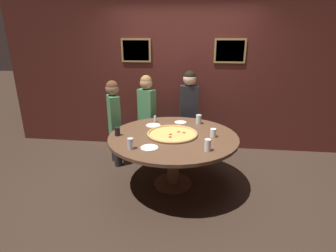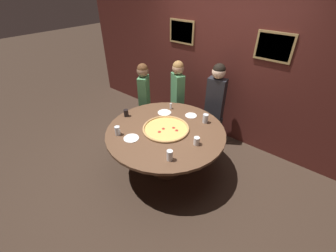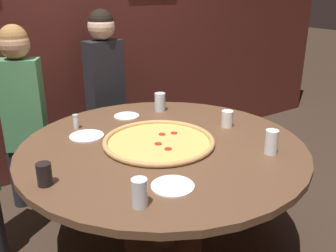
{
  "view_description": "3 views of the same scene",
  "coord_description": "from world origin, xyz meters",
  "px_view_note": "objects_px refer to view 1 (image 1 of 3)",
  "views": [
    {
      "loc": [
        0.32,
        -3.21,
        1.96
      ],
      "look_at": [
        -0.07,
        -0.04,
        0.88
      ],
      "focal_mm": 28.0,
      "sensor_mm": 36.0,
      "label": 1
    },
    {
      "loc": [
        1.69,
        -2.01,
        2.57
      ],
      "look_at": [
        0.0,
        0.05,
        0.79
      ],
      "focal_mm": 24.0,
      "sensor_mm": 36.0,
      "label": 2
    },
    {
      "loc": [
        -1.11,
        -1.72,
        1.64
      ],
      "look_at": [
        0.05,
        0.02,
        0.84
      ],
      "focal_mm": 40.0,
      "sensor_mm": 36.0,
      "label": 3
    }
  ],
  "objects_px": {
    "condiment_shaker": "(155,119)",
    "white_plate_near_front": "(149,148)",
    "dining_table": "(173,144)",
    "drink_cup_by_shaker": "(130,144)",
    "white_plate_far_back": "(153,125)",
    "diner_side_right": "(189,108)",
    "white_plate_beside_cup": "(180,122)",
    "diner_side_left": "(147,111)",
    "drink_cup_beside_pizza": "(117,131)",
    "drink_cup_near_right": "(213,133)",
    "drink_cup_far_left": "(199,119)",
    "drink_cup_centre_back": "(208,145)",
    "diner_far_right": "(114,118)",
    "giant_pizza": "(172,134)"
  },
  "relations": [
    {
      "from": "drink_cup_by_shaker",
      "to": "white_plate_beside_cup",
      "type": "relative_size",
      "value": 0.72
    },
    {
      "from": "drink_cup_near_right",
      "to": "dining_table",
      "type": "bearing_deg",
      "value": -179.23
    },
    {
      "from": "dining_table",
      "to": "white_plate_far_back",
      "type": "xyz_separation_m",
      "value": [
        -0.33,
        0.36,
        0.12
      ]
    },
    {
      "from": "drink_cup_centre_back",
      "to": "diner_side_right",
      "type": "distance_m",
      "value": 1.6
    },
    {
      "from": "drink_cup_far_left",
      "to": "drink_cup_by_shaker",
      "type": "distance_m",
      "value": 1.29
    },
    {
      "from": "white_plate_far_back",
      "to": "diner_side_right",
      "type": "relative_size",
      "value": 0.15
    },
    {
      "from": "drink_cup_near_right",
      "to": "diner_far_right",
      "type": "bearing_deg",
      "value": 159.45
    },
    {
      "from": "dining_table",
      "to": "white_plate_far_back",
      "type": "distance_m",
      "value": 0.51
    },
    {
      "from": "drink_cup_far_left",
      "to": "white_plate_beside_cup",
      "type": "bearing_deg",
      "value": 175.07
    },
    {
      "from": "giant_pizza",
      "to": "white_plate_beside_cup",
      "type": "distance_m",
      "value": 0.54
    },
    {
      "from": "drink_cup_centre_back",
      "to": "white_plate_far_back",
      "type": "distance_m",
      "value": 1.12
    },
    {
      "from": "drink_cup_far_left",
      "to": "drink_cup_centre_back",
      "type": "height_order",
      "value": "drink_cup_centre_back"
    },
    {
      "from": "drink_cup_beside_pizza",
      "to": "diner_side_left",
      "type": "xyz_separation_m",
      "value": [
        0.18,
        1.09,
        -0.01
      ]
    },
    {
      "from": "white_plate_beside_cup",
      "to": "white_plate_near_front",
      "type": "bearing_deg",
      "value": -105.97
    },
    {
      "from": "white_plate_far_back",
      "to": "white_plate_beside_cup",
      "type": "bearing_deg",
      "value": 26.79
    },
    {
      "from": "drink_cup_centre_back",
      "to": "drink_cup_near_right",
      "type": "height_order",
      "value": "drink_cup_centre_back"
    },
    {
      "from": "drink_cup_far_left",
      "to": "diner_far_right",
      "type": "distance_m",
      "value": 1.31
    },
    {
      "from": "giant_pizza",
      "to": "drink_cup_far_left",
      "type": "relative_size",
      "value": 4.93
    },
    {
      "from": "dining_table",
      "to": "drink_cup_far_left",
      "type": "xyz_separation_m",
      "value": [
        0.33,
        0.53,
        0.19
      ]
    },
    {
      "from": "white_plate_near_front",
      "to": "white_plate_far_back",
      "type": "relative_size",
      "value": 0.97
    },
    {
      "from": "white_plate_beside_cup",
      "to": "diner_far_right",
      "type": "relative_size",
      "value": 0.13
    },
    {
      "from": "drink_cup_centre_back",
      "to": "condiment_shaker",
      "type": "height_order",
      "value": "drink_cup_centre_back"
    },
    {
      "from": "dining_table",
      "to": "white_plate_near_front",
      "type": "xyz_separation_m",
      "value": [
        -0.23,
        -0.45,
        0.12
      ]
    },
    {
      "from": "white_plate_near_front",
      "to": "diner_side_right",
      "type": "xyz_separation_m",
      "value": [
        0.39,
        1.57,
        0.08
      ]
    },
    {
      "from": "drink_cup_centre_back",
      "to": "white_plate_far_back",
      "type": "height_order",
      "value": "drink_cup_centre_back"
    },
    {
      "from": "drink_cup_near_right",
      "to": "diner_side_right",
      "type": "bearing_deg",
      "value": 108.01
    },
    {
      "from": "drink_cup_beside_pizza",
      "to": "white_plate_far_back",
      "type": "xyz_separation_m",
      "value": [
        0.4,
        0.46,
        -0.05
      ]
    },
    {
      "from": "drink_cup_beside_pizza",
      "to": "drink_cup_near_right",
      "type": "distance_m",
      "value": 1.25
    },
    {
      "from": "diner_side_left",
      "to": "white_plate_near_front",
      "type": "bearing_deg",
      "value": 131.33
    },
    {
      "from": "diner_far_right",
      "to": "drink_cup_near_right",
      "type": "bearing_deg",
      "value": -140.62
    },
    {
      "from": "dining_table",
      "to": "drink_cup_by_shaker",
      "type": "height_order",
      "value": "drink_cup_by_shaker"
    },
    {
      "from": "dining_table",
      "to": "diner_far_right",
      "type": "height_order",
      "value": "diner_far_right"
    },
    {
      "from": "drink_cup_far_left",
      "to": "drink_cup_near_right",
      "type": "distance_m",
      "value": 0.56
    },
    {
      "from": "drink_cup_by_shaker",
      "to": "diner_side_right",
      "type": "bearing_deg",
      "value": 69.9
    },
    {
      "from": "white_plate_beside_cup",
      "to": "condiment_shaker",
      "type": "height_order",
      "value": "condiment_shaker"
    },
    {
      "from": "drink_cup_centre_back",
      "to": "white_plate_beside_cup",
      "type": "relative_size",
      "value": 0.76
    },
    {
      "from": "drink_cup_far_left",
      "to": "white_plate_near_front",
      "type": "height_order",
      "value": "drink_cup_far_left"
    },
    {
      "from": "drink_cup_by_shaker",
      "to": "condiment_shaker",
      "type": "relative_size",
      "value": 1.34
    },
    {
      "from": "dining_table",
      "to": "giant_pizza",
      "type": "bearing_deg",
      "value": 121.15
    },
    {
      "from": "white_plate_near_front",
      "to": "condiment_shaker",
      "type": "bearing_deg",
      "value": 95.8
    },
    {
      "from": "drink_cup_centre_back",
      "to": "drink_cup_by_shaker",
      "type": "bearing_deg",
      "value": -176.4
    },
    {
      "from": "drink_cup_by_shaker",
      "to": "drink_cup_near_right",
      "type": "distance_m",
      "value": 1.09
    },
    {
      "from": "white_plate_near_front",
      "to": "diner_far_right",
      "type": "xyz_separation_m",
      "value": [
        -0.75,
        1.02,
        0.02
      ]
    },
    {
      "from": "dining_table",
      "to": "giant_pizza",
      "type": "xyz_separation_m",
      "value": [
        -0.01,
        0.02,
        0.13
      ]
    },
    {
      "from": "giant_pizza",
      "to": "drink_cup_centre_back",
      "type": "height_order",
      "value": "drink_cup_centre_back"
    },
    {
      "from": "drink_cup_by_shaker",
      "to": "diner_side_left",
      "type": "relative_size",
      "value": 0.09
    },
    {
      "from": "drink_cup_centre_back",
      "to": "diner_far_right",
      "type": "height_order",
      "value": "diner_far_right"
    },
    {
      "from": "condiment_shaker",
      "to": "white_plate_near_front",
      "type": "bearing_deg",
      "value": -84.2
    },
    {
      "from": "white_plate_near_front",
      "to": "diner_side_left",
      "type": "xyz_separation_m",
      "value": [
        -0.32,
        1.44,
        0.04
      ]
    },
    {
      "from": "dining_table",
      "to": "diner_side_right",
      "type": "relative_size",
      "value": 1.17
    }
  ]
}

